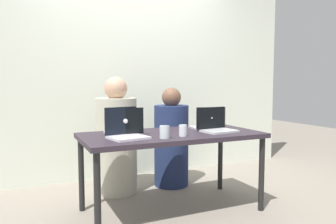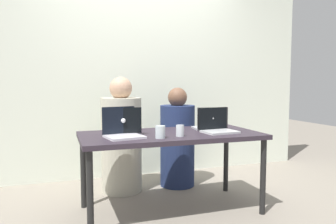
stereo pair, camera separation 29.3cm
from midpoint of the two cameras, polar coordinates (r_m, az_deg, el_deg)
ground_plane at (r=3.06m, az=3.33°, el=-16.78°), size 12.00×12.00×0.00m
back_wall at (r=4.06m, az=-3.41°, el=7.37°), size 4.50×0.10×2.61m
desk at (r=2.89m, az=3.39°, el=-4.94°), size 1.56×0.76×0.70m
person_on_left at (r=3.45m, az=-5.71°, el=-5.07°), size 0.45×0.45×1.20m
person_on_right at (r=3.65m, az=3.96°, el=-5.30°), size 0.39×0.39×1.09m
laptop_back_right at (r=3.14m, az=10.00°, el=-2.18°), size 0.32×0.27×0.22m
laptop_back_left at (r=2.83m, az=-4.98°, el=-2.83°), size 0.33×0.29×0.24m
laptop_front_right at (r=2.98m, az=11.40°, el=-2.58°), size 0.31×0.27×0.22m
laptop_front_left at (r=2.66m, az=-4.89°, el=-3.28°), size 0.33×0.31×0.24m
water_glass_center at (r=2.70m, az=5.22°, el=-3.41°), size 0.07×0.07×0.09m
water_glass_left at (r=2.60m, az=1.86°, el=-3.67°), size 0.08×0.08×0.10m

